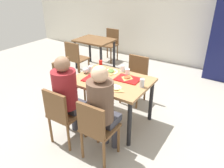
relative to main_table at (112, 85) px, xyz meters
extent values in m
cube|color=#9E998E|center=(0.00, 0.00, -0.66)|extent=(10.00, 10.00, 0.02)
cube|color=silver|center=(0.00, 3.20, 0.75)|extent=(10.00, 0.10, 2.80)
cube|color=#9E7247|center=(0.00, 0.00, 0.08)|extent=(1.14, 0.85, 0.04)
cylinder|color=black|center=(-0.51, -0.36, -0.30)|extent=(0.06, 0.06, 0.71)
cylinder|color=black|center=(0.51, -0.36, -0.30)|extent=(0.06, 0.06, 0.71)
cylinder|color=black|center=(-0.51, 0.36, -0.30)|extent=(0.06, 0.06, 0.71)
cylinder|color=black|center=(0.51, 0.36, -0.30)|extent=(0.06, 0.06, 0.71)
cube|color=brown|center=(-0.28, -0.72, -0.21)|extent=(0.40, 0.40, 0.03)
cube|color=brown|center=(-0.28, -0.90, 0.01)|extent=(0.38, 0.04, 0.40)
cylinder|color=brown|center=(-0.45, -0.55, -0.44)|extent=(0.04, 0.04, 0.43)
cylinder|color=brown|center=(-0.11, -0.55, -0.44)|extent=(0.04, 0.04, 0.43)
cylinder|color=brown|center=(-0.45, -0.89, -0.44)|extent=(0.04, 0.04, 0.43)
cylinder|color=brown|center=(-0.11, -0.89, -0.44)|extent=(0.04, 0.04, 0.43)
cube|color=brown|center=(0.28, -0.72, -0.21)|extent=(0.40, 0.40, 0.03)
cube|color=brown|center=(0.28, -0.90, 0.01)|extent=(0.38, 0.04, 0.40)
cylinder|color=brown|center=(0.11, -0.55, -0.44)|extent=(0.04, 0.04, 0.43)
cylinder|color=brown|center=(0.45, -0.55, -0.44)|extent=(0.04, 0.04, 0.43)
cylinder|color=brown|center=(0.11, -0.89, -0.44)|extent=(0.04, 0.04, 0.43)
cylinder|color=brown|center=(0.45, -0.89, -0.44)|extent=(0.04, 0.04, 0.43)
cube|color=brown|center=(0.00, 0.72, -0.21)|extent=(0.40, 0.40, 0.03)
cube|color=brown|center=(0.00, 0.90, 0.01)|extent=(0.38, 0.04, 0.40)
cylinder|color=brown|center=(0.17, 0.55, -0.44)|extent=(0.04, 0.04, 0.43)
cylinder|color=brown|center=(-0.17, 0.55, -0.44)|extent=(0.04, 0.04, 0.43)
cylinder|color=brown|center=(0.17, 0.89, -0.44)|extent=(0.04, 0.04, 0.43)
cylinder|color=brown|center=(-0.17, 0.89, -0.44)|extent=(0.04, 0.04, 0.43)
cube|color=brown|center=(-0.87, 0.00, -0.21)|extent=(0.40, 0.40, 0.03)
cube|color=brown|center=(-1.05, 0.00, 0.01)|extent=(0.04, 0.38, 0.40)
cylinder|color=brown|center=(-0.70, 0.17, -0.44)|extent=(0.04, 0.04, 0.43)
cylinder|color=brown|center=(-0.70, -0.17, -0.44)|extent=(0.04, 0.04, 0.43)
cylinder|color=brown|center=(-1.04, 0.17, -0.44)|extent=(0.04, 0.04, 0.43)
cylinder|color=brown|center=(-1.04, -0.17, -0.44)|extent=(0.04, 0.04, 0.43)
cylinder|color=#383842|center=(-0.36, -0.49, -0.42)|extent=(0.10, 0.10, 0.46)
cylinder|color=#383842|center=(-0.20, -0.49, -0.42)|extent=(0.10, 0.10, 0.46)
cube|color=#383842|center=(-0.28, -0.59, -0.14)|extent=(0.32, 0.28, 0.10)
cylinder|color=maroon|center=(-0.28, -0.70, 0.17)|extent=(0.32, 0.32, 0.52)
sphere|color=#8C664C|center=(-0.28, -0.70, 0.52)|extent=(0.20, 0.20, 0.20)
cylinder|color=#383842|center=(0.20, -0.49, -0.42)|extent=(0.10, 0.10, 0.46)
cylinder|color=#383842|center=(0.36, -0.49, -0.42)|extent=(0.10, 0.10, 0.46)
cube|color=#383842|center=(0.28, -0.59, -0.14)|extent=(0.32, 0.28, 0.10)
cylinder|color=brown|center=(0.28, -0.70, 0.17)|extent=(0.32, 0.32, 0.52)
sphere|color=#DBAD89|center=(0.28, -0.70, 0.52)|extent=(0.20, 0.20, 0.20)
cube|color=#B21414|center=(-0.20, -0.15, 0.11)|extent=(0.38, 0.29, 0.02)
cube|color=#B21414|center=(0.20, 0.13, 0.11)|extent=(0.37, 0.28, 0.02)
cylinder|color=white|center=(-0.17, 0.23, 0.10)|extent=(0.22, 0.22, 0.01)
cylinder|color=white|center=(0.17, -0.23, 0.10)|extent=(0.22, 0.22, 0.01)
pyramid|color=#DBAD60|center=(-0.19, -0.17, 0.12)|extent=(0.19, 0.13, 0.01)
ellipsoid|color=#4C7233|center=(-0.19, -0.17, 0.13)|extent=(0.13, 0.09, 0.01)
pyramid|color=#C68C47|center=(0.18, 0.14, 0.12)|extent=(0.16, 0.20, 0.01)
ellipsoid|color=#B74723|center=(0.18, 0.14, 0.13)|extent=(0.11, 0.14, 0.01)
pyramid|color=#C68C47|center=(-0.17, 0.23, 0.11)|extent=(0.24, 0.26, 0.01)
ellipsoid|color=#4C7233|center=(-0.17, 0.23, 0.12)|extent=(0.16, 0.18, 0.01)
pyramid|color=tan|center=(0.20, -0.25, 0.11)|extent=(0.24, 0.15, 0.01)
ellipsoid|color=#D8C67F|center=(0.20, -0.25, 0.12)|extent=(0.17, 0.10, 0.01)
cylinder|color=white|center=(-0.03, 0.36, 0.15)|extent=(0.07, 0.07, 0.10)
cylinder|color=white|center=(0.03, -0.36, 0.15)|extent=(0.07, 0.07, 0.10)
cylinder|color=white|center=(-0.46, 0.06, 0.15)|extent=(0.07, 0.07, 0.10)
cylinder|color=white|center=(0.11, 0.28, 0.15)|extent=(0.07, 0.07, 0.10)
cylinder|color=#B7BCC6|center=(0.48, 0.02, 0.16)|extent=(0.07, 0.07, 0.12)
cylinder|color=red|center=(-0.37, 0.23, 0.18)|extent=(0.06, 0.06, 0.16)
sphere|color=silver|center=(-0.48, -0.02, 0.15)|extent=(0.10, 0.10, 0.10)
cube|color=brown|center=(-1.60, 1.72, 0.08)|extent=(0.90, 0.70, 0.04)
cylinder|color=black|center=(-1.99, 1.43, -0.30)|extent=(0.06, 0.06, 0.71)
cylinder|color=black|center=(-1.21, 1.43, -0.30)|extent=(0.06, 0.06, 0.71)
cylinder|color=black|center=(-1.99, 2.01, -0.30)|extent=(0.06, 0.06, 0.71)
cylinder|color=black|center=(-1.21, 2.01, -0.30)|extent=(0.06, 0.06, 0.71)
cube|color=brown|center=(-1.60, 1.07, -0.21)|extent=(0.40, 0.40, 0.03)
cube|color=brown|center=(-1.60, 0.89, 0.01)|extent=(0.38, 0.04, 0.40)
cylinder|color=brown|center=(-1.77, 1.24, -0.44)|extent=(0.04, 0.04, 0.43)
cylinder|color=brown|center=(-1.43, 1.24, -0.44)|extent=(0.04, 0.04, 0.43)
cylinder|color=brown|center=(-1.77, 0.90, -0.44)|extent=(0.04, 0.04, 0.43)
cylinder|color=brown|center=(-1.43, 0.90, -0.44)|extent=(0.04, 0.04, 0.43)
cube|color=brown|center=(-1.60, 2.37, -0.21)|extent=(0.40, 0.40, 0.03)
cube|color=brown|center=(-1.60, 2.55, 0.01)|extent=(0.38, 0.04, 0.40)
cylinder|color=brown|center=(-1.43, 2.20, -0.44)|extent=(0.04, 0.04, 0.43)
cylinder|color=brown|center=(-1.77, 2.20, -0.44)|extent=(0.04, 0.04, 0.43)
cylinder|color=brown|center=(-1.43, 2.54, -0.44)|extent=(0.04, 0.04, 0.43)
cylinder|color=brown|center=(-1.77, 2.54, -0.44)|extent=(0.04, 0.04, 0.43)
camera|label=1|loc=(1.58, -2.49, 1.49)|focal=34.74mm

